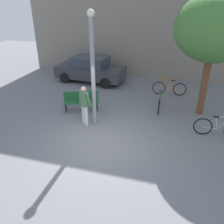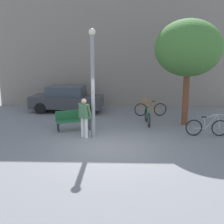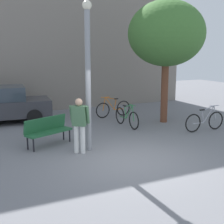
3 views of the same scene
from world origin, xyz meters
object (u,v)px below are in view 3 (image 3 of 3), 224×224
bicycle_silver (205,121)px  bicycle_orange (113,109)px  park_bench (48,129)px  person_by_lamppost (79,122)px  plaza_tree (166,34)px  bicycle_green (127,117)px  lamppost (88,71)px

bicycle_silver → bicycle_orange: bearing=118.4°
park_bench → bicycle_orange: size_ratio=0.92×
person_by_lamppost → bicycle_silver: 5.28m
person_by_lamppost → plaza_tree: bearing=27.0°
park_bench → plaza_tree: 6.31m
person_by_lamppost → bicycle_green: size_ratio=0.92×
bicycle_silver → bicycle_orange: same height
person_by_lamppost → bicycle_orange: size_ratio=0.92×
bicycle_green → park_bench: bearing=-162.5°
lamppost → bicycle_green: bearing=40.9°
lamppost → plaza_tree: (4.31, 2.21, 1.24)m
plaza_tree → bicycle_green: plaza_tree is taller
person_by_lamppost → bicycle_green: 3.70m
park_bench → plaza_tree: (5.34, 1.18, 3.15)m
plaza_tree → bicycle_green: bearing=-177.8°
park_bench → plaza_tree: plaza_tree is taller
lamppost → bicycle_orange: bearing=55.7°
lamppost → bicycle_green: lamppost is taller
lamppost → bicycle_green: 3.87m
lamppost → person_by_lamppost: (-0.36, -0.16, -1.49)m
park_bench → bicycle_green: bicycle_green is taller
bicycle_green → lamppost: bearing=-139.1°
person_by_lamppost → park_bench: 1.44m
bicycle_silver → lamppost: bearing=-176.7°
park_bench → bicycle_green: (3.50, 1.10, -0.16)m
park_bench → plaza_tree: bearing=12.4°
lamppost → person_by_lamppost: 1.55m
lamppost → bicycle_silver: (4.86, 0.28, -2.08)m
plaza_tree → bicycle_orange: 4.10m
park_bench → lamppost: bearing=-45.2°
person_by_lamppost → plaza_tree: (4.67, 2.38, 2.73)m
person_by_lamppost → bicycle_green: bearing=39.1°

